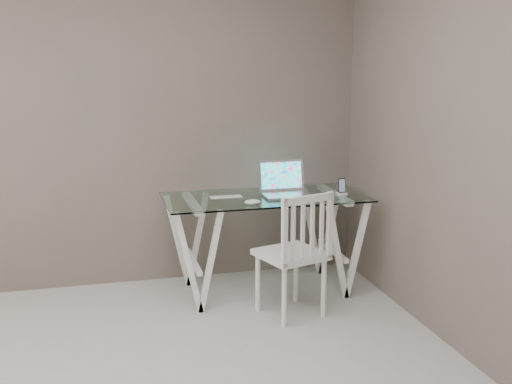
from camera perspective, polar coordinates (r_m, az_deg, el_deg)
room at (r=2.74m, az=-13.89°, el=10.39°), size 4.50×4.52×2.71m
desk at (r=4.87m, az=0.82°, el=-4.56°), size 1.50×0.70×0.75m
chair at (r=4.36m, az=3.67°, el=-5.10°), size 0.51×0.51×0.89m
laptop at (r=4.83m, az=2.54°, el=0.48°), size 0.35×0.30×0.25m
keyboard at (r=4.73m, az=-2.70°, el=-0.46°), size 0.25×0.11×0.01m
mouse at (r=4.51m, az=-0.31°, el=-0.89°), size 0.12×0.07×0.04m
phone_dock at (r=4.87m, az=7.65°, el=0.16°), size 0.07×0.07×0.12m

